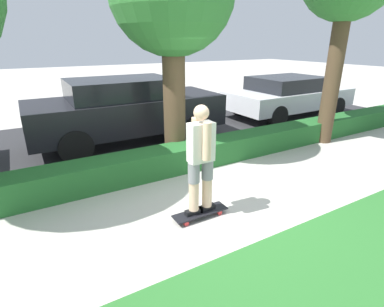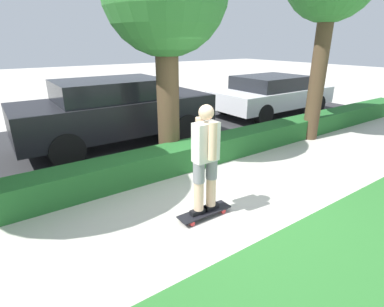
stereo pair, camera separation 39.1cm
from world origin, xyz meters
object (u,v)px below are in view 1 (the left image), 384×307
(parked_car_middle, at_px, (127,109))
(parked_car_rear, at_px, (288,95))
(skater_person, at_px, (201,158))
(skateboard, at_px, (200,213))

(parked_car_middle, bearing_deg, parked_car_rear, 0.73)
(parked_car_middle, bearing_deg, skater_person, -93.41)
(skateboard, distance_m, skater_person, 0.86)
(skater_person, bearing_deg, parked_car_rear, 33.89)
(skater_person, bearing_deg, skateboard, 36.87)
(skateboard, height_order, parked_car_middle, parked_car_middle)
(skater_person, distance_m, parked_car_rear, 7.16)
(skater_person, bearing_deg, parked_car_middle, 86.24)
(parked_car_rear, bearing_deg, skateboard, -146.67)
(skateboard, height_order, parked_car_rear, parked_car_rear)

